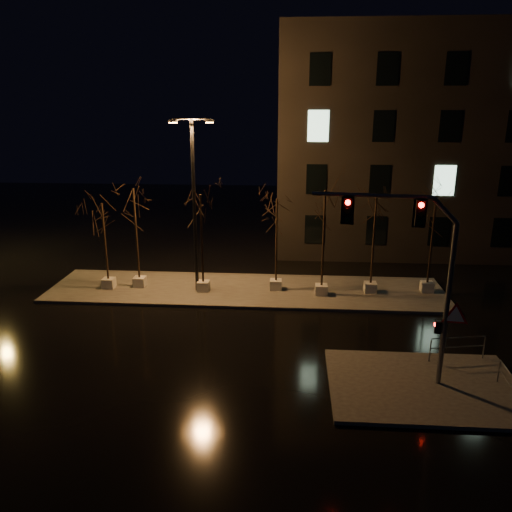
{
  "coord_description": "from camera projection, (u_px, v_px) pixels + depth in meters",
  "views": [
    {
      "loc": [
        2.48,
        -20.14,
        9.98
      ],
      "look_at": [
        0.73,
        3.65,
        2.8
      ],
      "focal_mm": 35.0,
      "sensor_mm": 36.0,
      "label": 1
    }
  ],
  "objects": [
    {
      "name": "guard_rail_a",
      "position": [
        458.0,
        345.0,
        19.97
      ],
      "size": [
        2.29,
        0.48,
        1.0
      ],
      "rotation": [
        0.0,
        0.0,
        0.19
      ],
      "color": "slate",
      "rests_on": "sidewalk_corner"
    },
    {
      "name": "tree_2",
      "position": [
        201.0,
        217.0,
        26.5
      ],
      "size": [
        1.8,
        1.8,
        5.53
      ],
      "color": "beige",
      "rests_on": "median"
    },
    {
      "name": "sidewalk_corner",
      "position": [
        424.0,
        386.0,
        18.4
      ],
      "size": [
        7.0,
        5.0,
        0.15
      ],
      "primitive_type": "cube",
      "color": "#45433E",
      "rests_on": "ground"
    },
    {
      "name": "traffic_signal_mast",
      "position": [
        418.0,
        263.0,
        17.37
      ],
      "size": [
        5.68,
        0.85,
        6.98
      ],
      "rotation": [
        0.0,
        0.0,
        -0.13
      ],
      "color": "slate",
      "rests_on": "sidewalk_corner"
    },
    {
      "name": "streetlight_main",
      "position": [
        194.0,
        195.0,
        26.26
      ],
      "size": [
        2.32,
        0.57,
        9.26
      ],
      "rotation": [
        0.0,
        0.0,
        0.14
      ],
      "color": "black",
      "rests_on": "median"
    },
    {
      "name": "tree_1",
      "position": [
        135.0,
        211.0,
        27.11
      ],
      "size": [
        1.8,
        1.8,
        5.76
      ],
      "color": "beige",
      "rests_on": "median"
    },
    {
      "name": "median",
      "position": [
        246.0,
        290.0,
        27.99
      ],
      "size": [
        22.0,
        5.0,
        0.15
      ],
      "primitive_type": "cube",
      "color": "#45433E",
      "rests_on": "ground"
    },
    {
      "name": "tree_3",
      "position": [
        277.0,
        219.0,
        26.77
      ],
      "size": [
        1.8,
        1.8,
        5.27
      ],
      "color": "beige",
      "rests_on": "median"
    },
    {
      "name": "tree_4",
      "position": [
        324.0,
        214.0,
        25.88
      ],
      "size": [
        1.8,
        1.8,
        5.86
      ],
      "color": "beige",
      "rests_on": "median"
    },
    {
      "name": "tree_5",
      "position": [
        375.0,
        218.0,
        26.31
      ],
      "size": [
        1.8,
        1.8,
        5.48
      ],
      "color": "beige",
      "rests_on": "median"
    },
    {
      "name": "tree_6",
      "position": [
        434.0,
        218.0,
        26.37
      ],
      "size": [
        1.8,
        1.8,
        5.51
      ],
      "color": "beige",
      "rests_on": "median"
    },
    {
      "name": "guard_rail_b",
      "position": [
        509.0,
        381.0,
        17.5
      ],
      "size": [
        0.11,
        1.91,
        0.91
      ],
      "rotation": [
        0.0,
        0.0,
        1.54
      ],
      "color": "slate",
      "rests_on": "sidewalk_corner"
    },
    {
      "name": "building",
      "position": [
        452.0,
        142.0,
        36.33
      ],
      "size": [
        25.0,
        12.0,
        15.0
      ],
      "primitive_type": "cube",
      "color": "black",
      "rests_on": "ground"
    },
    {
      "name": "tree_0",
      "position": [
        103.0,
        223.0,
        27.08
      ],
      "size": [
        1.8,
        1.8,
        4.96
      ],
      "color": "beige",
      "rests_on": "median"
    },
    {
      "name": "ground",
      "position": [
        234.0,
        339.0,
        22.29
      ],
      "size": [
        90.0,
        90.0,
        0.0
      ],
      "primitive_type": "plane",
      "color": "black",
      "rests_on": "ground"
    }
  ]
}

